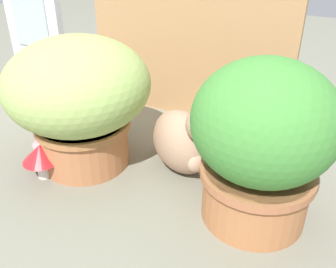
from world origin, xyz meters
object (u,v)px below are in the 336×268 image
(grass_planter, at_px, (79,96))
(leafy_planter, at_px, (262,141))
(mushroom_ornament_red, at_px, (41,155))
(mushroom_ornament_pink, at_px, (50,140))
(cat, at_px, (184,141))

(grass_planter, distance_m, leafy_planter, 0.63)
(mushroom_ornament_red, relative_size, mushroom_ornament_pink, 0.86)
(grass_planter, xyz_separation_m, mushroom_ornament_pink, (-0.09, -0.08, -0.15))
(grass_planter, height_order, cat, grass_planter)
(mushroom_ornament_red, xyz_separation_m, mushroom_ornament_pink, (-0.02, 0.06, 0.02))
(mushroom_ornament_red, distance_m, mushroom_ornament_pink, 0.07)
(leafy_planter, distance_m, mushroom_ornament_red, 0.73)
(mushroom_ornament_red, bearing_deg, cat, 32.88)
(mushroom_ornament_red, bearing_deg, mushroom_ornament_pink, 103.62)
(leafy_planter, distance_m, mushroom_ornament_pink, 0.73)
(grass_planter, distance_m, cat, 0.39)
(leafy_planter, bearing_deg, cat, 158.51)
(leafy_planter, bearing_deg, mushroom_ornament_red, -167.58)
(grass_planter, xyz_separation_m, leafy_planter, (0.63, 0.01, -0.00))
(cat, relative_size, mushroom_ornament_pink, 2.30)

